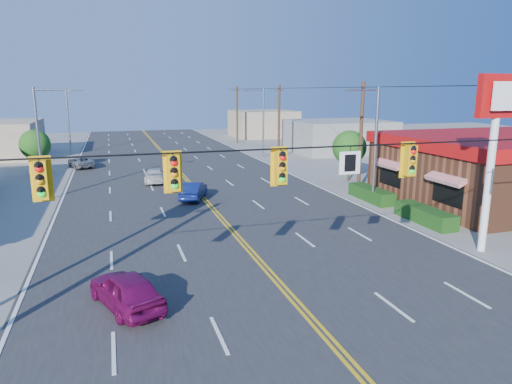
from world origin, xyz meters
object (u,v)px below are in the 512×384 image
object	(u,v)px
kfc	(500,168)
car_white	(155,176)
car_blue	(194,191)
signal_span	(312,182)
car_magenta	(126,291)
kfc_pylon	(495,128)
car_silver	(81,163)

from	to	relation	value
kfc	car_white	size ratio (longest dim) A/B	3.88
car_blue	car_white	size ratio (longest dim) A/B	0.91
signal_span	car_magenta	distance (m)	7.80
car_magenta	car_blue	xyz separation A→B (m)	(5.30, 16.08, -0.04)
car_blue	signal_span	bearing A→B (deg)	113.66
kfc	kfc_pylon	distance (m)	12.52
car_magenta	car_white	xyz separation A→B (m)	(3.23, 23.22, -0.06)
car_blue	car_white	world-z (taller)	car_blue
car_white	car_silver	bearing A→B (deg)	-51.30
signal_span	car_white	bearing A→B (deg)	95.78
kfc	kfc_pylon	world-z (taller)	kfc_pylon
signal_span	car_blue	size ratio (longest dim) A/B	6.34
kfc	car_blue	distance (m)	21.83
kfc	car_white	world-z (taller)	kfc
kfc	car_silver	distance (m)	37.96
kfc	car_silver	bearing A→B (deg)	140.19
car_white	car_silver	size ratio (longest dim) A/B	1.02
signal_span	car_white	xyz separation A→B (m)	(-2.65, 26.14, -4.28)
signal_span	car_silver	size ratio (longest dim) A/B	5.88
kfc	car_magenta	xyz separation A→B (m)	(-25.89, -9.08, -1.71)
car_blue	car_silver	size ratio (longest dim) A/B	0.93
signal_span	kfc_pylon	xyz separation A→B (m)	(11.12, 4.00, 1.16)
signal_span	car_magenta	size ratio (longest dim) A/B	6.15
car_blue	car_white	xyz separation A→B (m)	(-2.07, 7.14, -0.02)
signal_span	car_blue	bearing A→B (deg)	91.75
kfc	car_magenta	size ratio (longest dim) A/B	4.12
car_blue	car_silver	world-z (taller)	car_blue
car_magenta	kfc	bearing A→B (deg)	178.43
car_silver	car_white	bearing A→B (deg)	105.87
signal_span	car_silver	bearing A→B (deg)	104.09
car_magenta	car_silver	distance (m)	33.52
kfc_pylon	car_magenta	size ratio (longest dim) A/B	2.15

